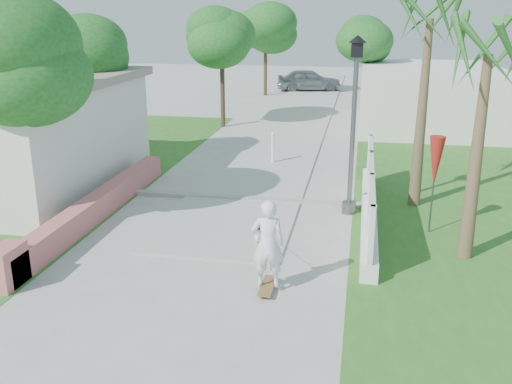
% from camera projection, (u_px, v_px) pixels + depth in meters
% --- Properties ---
extents(ground, '(90.00, 90.00, 0.00)m').
position_uv_depth(ground, '(173.00, 307.00, 10.05)').
color(ground, '#B7B7B2').
rests_on(ground, ground).
extents(path_strip, '(3.20, 36.00, 0.06)m').
position_uv_depth(path_strip, '(300.00, 113.00, 28.76)').
color(path_strip, '#B7B7B2').
rests_on(path_strip, ground).
extents(curb, '(6.50, 0.25, 0.10)m').
position_uv_depth(curb, '(243.00, 199.00, 15.65)').
color(curb, '#999993').
rests_on(curb, ground).
extents(grass_left, '(8.00, 20.00, 0.01)m').
position_uv_depth(grass_left, '(47.00, 169.00, 18.77)').
color(grass_left, '#336520').
rests_on(grass_left, ground).
extents(grass_right, '(8.00, 20.00, 0.01)m').
position_uv_depth(grass_right, '(496.00, 193.00, 16.31)').
color(grass_right, '#336520').
rests_on(grass_right, ground).
extents(pink_wall, '(0.45, 8.20, 0.80)m').
position_uv_depth(pink_wall, '(89.00, 212.00, 13.86)').
color(pink_wall, '#BE6461').
rests_on(pink_wall, ground).
extents(lattice_fence, '(0.35, 7.00, 1.50)m').
position_uv_depth(lattice_fence, '(370.00, 200.00, 13.97)').
color(lattice_fence, white).
rests_on(lattice_fence, ground).
extents(building_right, '(6.00, 8.00, 2.60)m').
position_uv_depth(building_right, '(429.00, 96.00, 25.45)').
color(building_right, silver).
rests_on(building_right, ground).
extents(street_lamp, '(0.44, 0.44, 4.44)m').
position_uv_depth(street_lamp, '(353.00, 120.00, 13.95)').
color(street_lamp, '#59595E').
rests_on(street_lamp, ground).
extents(bollard, '(0.14, 0.14, 1.09)m').
position_uv_depth(bollard, '(273.00, 147.00, 19.20)').
color(bollard, white).
rests_on(bollard, ground).
extents(patio_umbrella, '(0.36, 0.36, 2.30)m').
position_uv_depth(patio_umbrella, '(436.00, 163.00, 12.91)').
color(patio_umbrella, '#59595E').
rests_on(patio_umbrella, ground).
extents(tree_left_near, '(3.60, 3.60, 5.28)m').
position_uv_depth(tree_left_near, '(13.00, 66.00, 12.46)').
color(tree_left_near, '#4C3826').
rests_on(tree_left_near, ground).
extents(tree_left_mid, '(3.20, 3.20, 4.85)m').
position_uv_depth(tree_left_mid, '(87.00, 60.00, 17.88)').
color(tree_left_mid, '#4C3826').
rests_on(tree_left_mid, ground).
extents(tree_path_left, '(3.40, 3.40, 5.23)m').
position_uv_depth(tree_path_left, '(222.00, 38.00, 24.36)').
color(tree_path_left, '#4C3826').
rests_on(tree_path_left, ground).
extents(tree_path_right, '(3.00, 3.00, 4.79)m').
position_uv_depth(tree_path_right, '(369.00, 43.00, 27.12)').
color(tree_path_right, '#4C3826').
rests_on(tree_path_right, ground).
extents(tree_path_far, '(3.20, 3.20, 5.17)m').
position_uv_depth(tree_path_far, '(266.00, 30.00, 33.69)').
color(tree_path_far, '#4C3826').
rests_on(tree_path_far, ground).
extents(palm_far, '(1.80, 1.80, 5.30)m').
position_uv_depth(palm_far, '(429.00, 32.00, 13.96)').
color(palm_far, brown).
rests_on(palm_far, ground).
extents(palm_near, '(1.80, 1.80, 4.70)m').
position_uv_depth(palm_near, '(487.00, 67.00, 10.89)').
color(palm_near, brown).
rests_on(palm_near, ground).
extents(skateboarder, '(0.87, 2.77, 1.78)m').
position_uv_depth(skateboarder, '(262.00, 235.00, 11.10)').
color(skateboarder, brown).
rests_on(skateboarder, ground).
extents(dog, '(0.24, 0.53, 0.36)m').
position_uv_depth(dog, '(260.00, 235.00, 12.71)').
color(dog, silver).
rests_on(dog, ground).
extents(parked_car, '(4.31, 2.36, 1.39)m').
position_uv_depth(parked_car, '(309.00, 80.00, 36.55)').
color(parked_car, '#A5A7AD').
rests_on(parked_car, ground).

